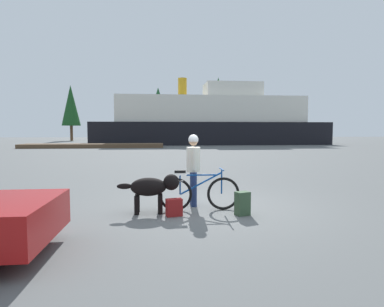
{
  "coord_description": "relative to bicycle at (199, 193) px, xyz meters",
  "views": [
    {
      "loc": [
        -1.11,
        -7.4,
        1.75
      ],
      "look_at": [
        -0.24,
        1.41,
        1.14
      ],
      "focal_mm": 31.03,
      "sensor_mm": 36.0,
      "label": 1
    }
  ],
  "objects": [
    {
      "name": "ferry_boat",
      "position": [
        5.73,
        35.21,
        2.51
      ],
      "size": [
        28.98,
        8.05,
        8.35
      ],
      "color": "black",
      "rests_on": "ground_plane"
    },
    {
      "name": "pine_tree_center",
      "position": [
        -0.98,
        50.65,
        5.27
      ],
      "size": [
        4.3,
        4.3,
        9.12
      ],
      "color": "#4C331E",
      "rests_on": "ground_plane"
    },
    {
      "name": "backpack",
      "position": [
        0.85,
        -0.5,
        -0.15
      ],
      "size": [
        0.33,
        0.29,
        0.49
      ],
      "primitive_type": "cube",
      "rotation": [
        0.0,
        0.0,
        0.36
      ],
      "color": "#334C33",
      "rests_on": "ground_plane"
    },
    {
      "name": "ground_plane",
      "position": [
        0.25,
        0.28,
        -0.39
      ],
      "size": [
        160.0,
        160.0,
        0.0
      ],
      "primitive_type": "plane",
      "color": "#595B5B"
    },
    {
      "name": "dock_pier",
      "position": [
        -7.53,
        27.41,
        -0.19
      ],
      "size": [
        14.11,
        2.78,
        0.4
      ],
      "primitive_type": "cube",
      "color": "brown",
      "rests_on": "ground_plane"
    },
    {
      "name": "pine_tree_far_right",
      "position": [
        9.42,
        50.27,
        6.42
      ],
      "size": [
        4.39,
        4.39,
        10.93
      ],
      "color": "#4C331E",
      "rests_on": "ground_plane"
    },
    {
      "name": "dog",
      "position": [
        -1.0,
        -0.12,
        0.16
      ],
      "size": [
        1.31,
        0.46,
        0.82
      ],
      "color": "black",
      "rests_on": "ground_plane"
    },
    {
      "name": "pine_tree_far_left",
      "position": [
        -15.68,
        51.01,
        5.56
      ],
      "size": [
        3.11,
        3.11,
        9.41
      ],
      "color": "#4C331E",
      "rests_on": "ground_plane"
    },
    {
      "name": "person_cyclist",
      "position": [
        -0.07,
        0.49,
        0.6
      ],
      "size": [
        0.32,
        0.53,
        1.66
      ],
      "color": "navy",
      "rests_on": "ground_plane"
    },
    {
      "name": "handbag_pannier",
      "position": [
        -0.56,
        -0.43,
        -0.21
      ],
      "size": [
        0.35,
        0.25,
        0.36
      ],
      "primitive_type": "cube",
      "rotation": [
        0.0,
        0.0,
        0.25
      ],
      "color": "maroon",
      "rests_on": "ground_plane"
    },
    {
      "name": "bicycle",
      "position": [
        0.0,
        0.0,
        0.0
      ],
      "size": [
        1.78,
        0.44,
        0.92
      ],
      "color": "black",
      "rests_on": "ground_plane"
    }
  ]
}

